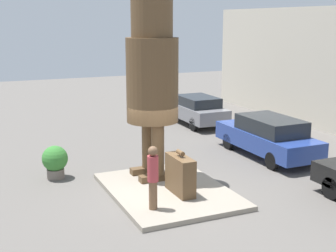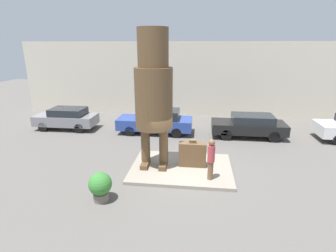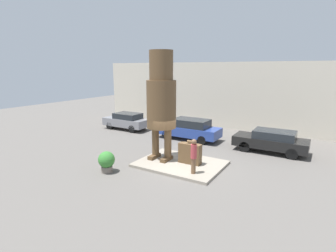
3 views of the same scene
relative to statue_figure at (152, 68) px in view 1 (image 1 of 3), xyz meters
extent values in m
plane|color=#605B56|center=(1.25, -0.01, -3.71)|extent=(60.00, 60.00, 0.00)
cube|color=gray|center=(1.25, -0.01, -3.63)|extent=(4.59, 3.42, 0.15)
cube|color=brown|center=(-0.42, -0.14, -3.46)|extent=(0.32, 0.94, 0.21)
cube|color=brown|center=(0.42, -0.14, -3.46)|extent=(0.32, 0.94, 0.21)
cylinder|color=brown|center=(-0.42, 0.00, -2.53)|extent=(0.41, 0.41, 1.65)
cylinder|color=brown|center=(0.42, 0.00, -2.53)|extent=(0.41, 0.41, 1.65)
cylinder|color=brown|center=(0.00, 0.00, -0.38)|extent=(1.65, 1.65, 2.65)
cylinder|color=brown|center=(0.00, 0.00, 1.73)|extent=(1.29, 1.29, 1.59)
cube|color=brown|center=(1.74, 0.17, -3.00)|extent=(1.25, 0.44, 1.13)
cylinder|color=brown|center=(1.74, 0.17, -2.31)|extent=(0.34, 0.13, 0.13)
cylinder|color=brown|center=(2.53, -1.02, -3.16)|extent=(0.23, 0.23, 0.79)
cylinder|color=#B23D42|center=(2.53, -1.02, -2.41)|extent=(0.30, 0.30, 0.71)
sphere|color=brown|center=(2.53, -1.02, -1.93)|extent=(0.26, 0.26, 0.26)
cube|color=gray|center=(-7.03, 5.20, -3.05)|extent=(4.08, 1.71, 0.66)
cube|color=#1E2328|center=(-6.82, 5.20, -2.48)|extent=(2.24, 1.53, 0.47)
cylinder|color=black|center=(-8.29, 4.43, -3.38)|extent=(0.65, 0.18, 0.65)
cylinder|color=black|center=(-8.29, 5.96, -3.38)|extent=(0.65, 0.18, 0.65)
cylinder|color=black|center=(-5.76, 4.43, -3.38)|extent=(0.65, 0.18, 0.65)
cylinder|color=black|center=(-5.76, 5.96, -3.38)|extent=(0.65, 0.18, 0.65)
cube|color=#284293|center=(-0.86, 5.08, -3.05)|extent=(4.79, 1.77, 0.68)
cube|color=#1E2328|center=(-0.62, 5.08, -2.42)|extent=(2.64, 1.59, 0.57)
cylinder|color=black|center=(-2.35, 4.29, -3.39)|extent=(0.63, 0.18, 0.63)
cylinder|color=black|center=(-2.35, 5.88, -3.39)|extent=(0.63, 0.18, 0.63)
cylinder|color=black|center=(0.62, 4.29, -3.39)|extent=(0.63, 0.18, 0.63)
cylinder|color=black|center=(0.62, 5.88, -3.39)|extent=(0.63, 0.18, 0.63)
cylinder|color=black|center=(3.65, 4.21, -3.37)|extent=(0.67, 0.18, 0.67)
cylinder|color=#70665B|center=(-1.52, -2.89, -3.54)|extent=(0.57, 0.57, 0.33)
sphere|color=#387F33|center=(-1.52, -2.89, -3.02)|extent=(0.85, 0.85, 0.85)
camera|label=1|loc=(13.58, -5.47, 1.46)|focal=50.00mm
camera|label=2|loc=(1.97, -11.02, 1.85)|focal=28.00mm
camera|label=3|loc=(7.80, -12.16, 1.58)|focal=28.00mm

